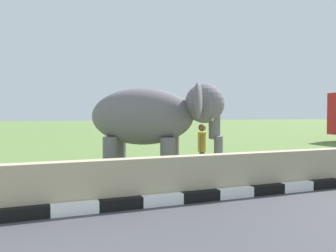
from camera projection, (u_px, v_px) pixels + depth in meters
The scene contains 3 objects.
barrier_parapet at pixel (122, 182), 7.21m from camera, with size 28.00×0.36×1.00m, color tan.
elephant at pixel (154, 118), 10.23m from camera, with size 3.95×3.46×2.84m.
person_handler at pixel (202, 148), 10.39m from camera, with size 0.41×0.62×1.66m.
Camera 1 is at (0.25, -3.20, 1.93)m, focal length 36.65 mm.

